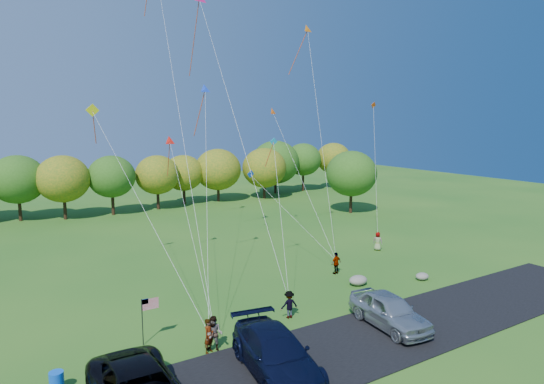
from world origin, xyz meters
The scene contains 15 objects.
ground centered at (0.00, 0.00, 0.00)m, with size 140.00×140.00×0.00m, color #255F1B.
asphalt_lane centered at (0.00, -4.00, 0.03)m, with size 44.00×6.00×0.06m, color black.
treeline centered at (2.52, 35.99, 4.66)m, with size 75.57×27.60×8.19m.
minivan_navy centered at (-3.63, -4.26, 0.99)m, with size 2.60×6.39×1.86m, color black.
minivan_silver centered at (4.19, -3.45, 0.96)m, with size 2.13×5.30×1.80m, color #ADB3B8.
flyer_a centered at (-5.26, -0.80, 0.85)m, with size 0.62×0.41×1.70m, color #4C4C59.
flyer_b centered at (-4.98, -0.80, 0.88)m, with size 0.86×0.67×1.76m, color #4C4C59.
flyer_c centered at (0.34, 0.52, 0.79)m, with size 1.02×0.59×1.59m, color #4C4C59.
flyer_d centered at (7.69, 5.17, 0.81)m, with size 0.94×0.39×1.61m, color #4C4C59.
flyer_e centered at (14.81, 8.19, 0.80)m, with size 0.78×0.51×1.59m, color #4C4C59.
trash_barrel centered at (-12.05, -0.54, 0.44)m, with size 0.59×0.59×0.88m, color blue.
flag_assembly centered at (-7.45, 1.68, 1.79)m, with size 0.89×0.58×2.40m.
boulder_near centered at (7.40, 2.51, 0.33)m, with size 1.33×1.05×0.67m, color gray.
boulder_far centered at (11.93, 0.90, 0.25)m, with size 0.97×0.81×0.51m, color #6C665D.
kites_aloft centered at (2.53, 14.33, 17.03)m, with size 24.65×10.97×19.12m.
Camera 1 is at (-14.50, -21.03, 11.25)m, focal length 32.00 mm.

